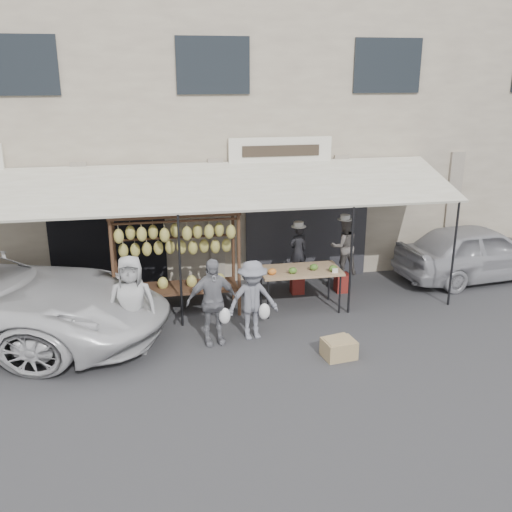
# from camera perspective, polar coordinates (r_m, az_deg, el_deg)

# --- Properties ---
(ground_plane) EXTENTS (90.00, 90.00, 0.00)m
(ground_plane) POSITION_cam_1_polar(r_m,az_deg,el_deg) (10.73, -1.55, -9.08)
(ground_plane) COLOR #2D2D30
(shophouse) EXTENTS (24.00, 6.15, 7.30)m
(shophouse) POSITION_cam_1_polar(r_m,az_deg,el_deg) (16.05, -5.47, 13.52)
(shophouse) COLOR #B9AD94
(shophouse) RESTS_ON ground_plane
(awning) EXTENTS (10.00, 2.35, 2.92)m
(awning) POSITION_cam_1_polar(r_m,az_deg,el_deg) (12.03, -3.35, 6.90)
(awning) COLOR silver
(awning) RESTS_ON ground_plane
(banana_rack) EXTENTS (2.60, 0.90, 2.24)m
(banana_rack) POSITION_cam_1_polar(r_m,az_deg,el_deg) (11.71, -8.05, 1.42)
(banana_rack) COLOR #4C2F1D
(banana_rack) RESTS_ON ground_plane
(produce_table) EXTENTS (1.70, 0.90, 1.04)m
(produce_table) POSITION_cam_1_polar(r_m,az_deg,el_deg) (12.04, 4.49, -1.56)
(produce_table) COLOR #9B7C5F
(produce_table) RESTS_ON ground_plane
(vendor_left) EXTENTS (0.51, 0.41, 1.22)m
(vendor_left) POSITION_cam_1_polar(r_m,az_deg,el_deg) (12.90, 4.22, 0.49)
(vendor_left) COLOR black
(vendor_left) RESTS_ON stool_left
(vendor_right) EXTENTS (0.67, 0.53, 1.32)m
(vendor_right) POSITION_cam_1_polar(r_m,az_deg,el_deg) (13.09, 8.77, 0.96)
(vendor_right) COLOR #5A5450
(vendor_right) RESTS_ON stool_right
(customer_left) EXTENTS (0.93, 0.65, 1.81)m
(customer_left) POSITION_cam_1_polar(r_m,az_deg,el_deg) (10.49, -12.30, -4.74)
(customer_left) COLOR #9B9B9B
(customer_left) RESTS_ON ground_plane
(customer_mid) EXTENTS (1.02, 0.53, 1.66)m
(customer_mid) POSITION_cam_1_polar(r_m,az_deg,el_deg) (10.58, -4.41, -4.57)
(customer_mid) COLOR gray
(customer_mid) RESTS_ON ground_plane
(customer_right) EXTENTS (1.08, 0.73, 1.55)m
(customer_right) POSITION_cam_1_polar(r_m,az_deg,el_deg) (10.77, -0.35, -4.44)
(customer_right) COLOR slate
(customer_right) RESTS_ON ground_plane
(stool_left) EXTENTS (0.29, 0.29, 0.40)m
(stool_left) POSITION_cam_1_polar(r_m,az_deg,el_deg) (13.17, 4.13, -2.87)
(stool_left) COLOR maroon
(stool_left) RESTS_ON ground_plane
(stool_right) EXTENTS (0.31, 0.31, 0.43)m
(stool_right) POSITION_cam_1_polar(r_m,az_deg,el_deg) (13.37, 8.60, -2.64)
(stool_right) COLOR maroon
(stool_right) RESTS_ON ground_plane
(crate_near_a) EXTENTS (0.61, 0.50, 0.33)m
(crate_near_a) POSITION_cam_1_polar(r_m,az_deg,el_deg) (10.40, 8.31, -9.18)
(crate_near_a) COLOR tan
(crate_near_a) RESTS_ON ground_plane
(crate_near_b) EXTENTS (0.60, 0.50, 0.31)m
(crate_near_b) POSITION_cam_1_polar(r_m,az_deg,el_deg) (10.50, 8.15, -8.97)
(crate_near_b) COLOR tan
(crate_near_b) RESTS_ON ground_plane
(crate_far) EXTENTS (0.49, 0.38, 0.28)m
(crate_far) POSITION_cam_1_polar(r_m,az_deg,el_deg) (10.99, -15.02, -8.25)
(crate_far) COLOR tan
(crate_far) RESTS_ON ground_plane
(sedan) EXTENTS (4.21, 2.08, 1.38)m
(sedan) POSITION_cam_1_polar(r_m,az_deg,el_deg) (14.91, 21.29, 0.41)
(sedan) COLOR #A4A3A9
(sedan) RESTS_ON ground_plane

